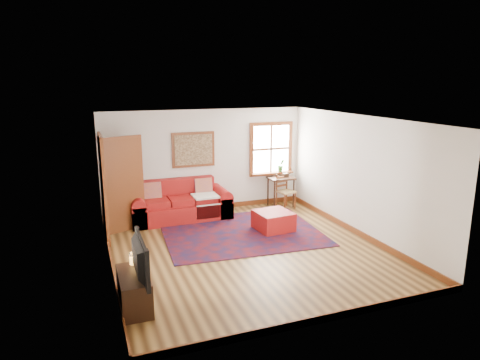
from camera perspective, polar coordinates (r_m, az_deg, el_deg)
name	(u,v)px	position (r m, az deg, el deg)	size (l,w,h in m)	color
ground	(246,249)	(8.34, 0.82, -9.22)	(5.50, 5.50, 0.00)	#492D13
room_envelope	(246,165)	(7.88, 0.82, 1.98)	(5.04, 5.54, 2.52)	silver
window	(272,154)	(11.06, 4.33, 3.46)	(1.18, 0.20, 1.38)	white
doorway	(116,184)	(9.22, -16.20, -0.57)	(0.89, 1.08, 2.14)	black
framed_artwork	(193,150)	(10.34, -6.23, 4.05)	(1.05, 0.07, 0.85)	brown
persian_rug	(241,232)	(9.20, 0.19, -6.97)	(3.25, 2.60, 0.02)	#540C0F
red_leather_sofa	(180,206)	(10.12, -7.99, -3.47)	(2.30, 0.95, 0.90)	#9F1514
red_ottoman	(273,221)	(9.32, 4.48, -5.45)	(0.72, 0.72, 0.41)	#9F1514
side_table	(281,182)	(10.95, 5.48, -0.28)	(0.64, 0.48, 0.76)	black
ladder_back_chair	(285,190)	(10.87, 5.97, -1.34)	(0.49, 0.47, 0.86)	tan
media_cabinet	(134,291)	(6.48, -13.94, -14.13)	(0.41, 0.92, 0.50)	black
television	(135,259)	(6.12, -13.87, -10.16)	(1.02, 0.13, 0.59)	black
candle_hurricane	(133,259)	(6.66, -14.04, -10.18)	(0.12, 0.12, 0.18)	silver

